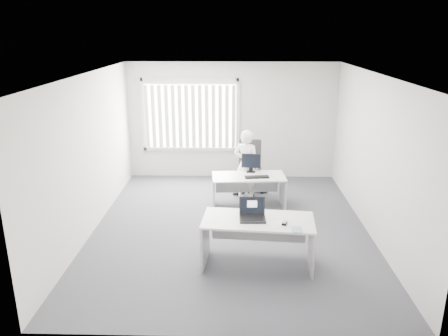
{
  "coord_description": "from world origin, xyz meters",
  "views": [
    {
      "loc": [
        0.07,
        -7.36,
        3.51
      ],
      "look_at": [
        -0.12,
        0.15,
        1.12
      ],
      "focal_mm": 35.0,
      "sensor_mm": 36.0,
      "label": 1
    }
  ],
  "objects_px": {
    "office_chair": "(249,177)",
    "laptop": "(253,211)",
    "desk_near": "(258,232)",
    "monitor": "(251,163)",
    "person": "(246,165)",
    "desk_far": "(249,184)"
  },
  "relations": [
    {
      "from": "desk_near",
      "to": "desk_far",
      "type": "relative_size",
      "value": 1.15
    },
    {
      "from": "desk_near",
      "to": "person",
      "type": "relative_size",
      "value": 1.14
    },
    {
      "from": "desk_far",
      "to": "laptop",
      "type": "height_order",
      "value": "laptop"
    },
    {
      "from": "desk_far",
      "to": "laptop",
      "type": "distance_m",
      "value": 2.41
    },
    {
      "from": "desk_far",
      "to": "monitor",
      "type": "distance_m",
      "value": 0.46
    },
    {
      "from": "person",
      "to": "desk_far",
      "type": "bearing_deg",
      "value": 118.73
    },
    {
      "from": "office_chair",
      "to": "laptop",
      "type": "height_order",
      "value": "office_chair"
    },
    {
      "from": "desk_far",
      "to": "laptop",
      "type": "xyz_separation_m",
      "value": [
        -0.01,
        -2.37,
        0.44
      ]
    },
    {
      "from": "desk_far",
      "to": "monitor",
      "type": "xyz_separation_m",
      "value": [
        0.05,
        0.24,
        0.39
      ]
    },
    {
      "from": "desk_far",
      "to": "person",
      "type": "bearing_deg",
      "value": 90.39
    },
    {
      "from": "desk_near",
      "to": "person",
      "type": "height_order",
      "value": "person"
    },
    {
      "from": "desk_near",
      "to": "laptop",
      "type": "relative_size",
      "value": 4.46
    },
    {
      "from": "monitor",
      "to": "laptop",
      "type": "bearing_deg",
      "value": -87.0
    },
    {
      "from": "desk_far",
      "to": "office_chair",
      "type": "distance_m",
      "value": 0.85
    },
    {
      "from": "desk_far",
      "to": "office_chair",
      "type": "relative_size",
      "value": 1.29
    },
    {
      "from": "desk_far",
      "to": "monitor",
      "type": "bearing_deg",
      "value": 73.28
    },
    {
      "from": "laptop",
      "to": "desk_near",
      "type": "bearing_deg",
      "value": 17.59
    },
    {
      "from": "person",
      "to": "monitor",
      "type": "bearing_deg",
      "value": 137.78
    },
    {
      "from": "desk_near",
      "to": "desk_far",
      "type": "xyz_separation_m",
      "value": [
        -0.07,
        2.34,
        -0.07
      ]
    },
    {
      "from": "desk_near",
      "to": "monitor",
      "type": "bearing_deg",
      "value": 95.46
    },
    {
      "from": "desk_far",
      "to": "laptop",
      "type": "bearing_deg",
      "value": -94.74
    },
    {
      "from": "office_chair",
      "to": "monitor",
      "type": "xyz_separation_m",
      "value": [
        0.01,
        -0.61,
        0.5
      ]
    }
  ]
}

